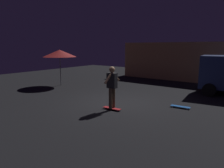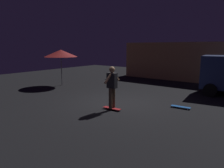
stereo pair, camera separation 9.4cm
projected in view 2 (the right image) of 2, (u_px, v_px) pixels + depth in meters
The scene contains 6 objects.
ground_plane at pixel (117, 103), 9.39m from camera, with size 28.00×28.00×0.00m, color black.
low_building at pixel (201, 61), 15.67m from camera, with size 11.20×3.36×2.81m.
patio_umbrella at pixel (61, 53), 13.29m from camera, with size 2.10×2.10×2.30m.
skateboard_ridden at pixel (112, 108), 8.37m from camera, with size 0.79×0.25×0.07m.
skateboard_spare at pixel (181, 107), 8.57m from camera, with size 0.79×0.26×0.07m.
skater at pixel (112, 84), 8.20m from camera, with size 0.39×0.98×1.67m.
Camera 2 is at (5.34, -7.35, 2.51)m, focal length 33.42 mm.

